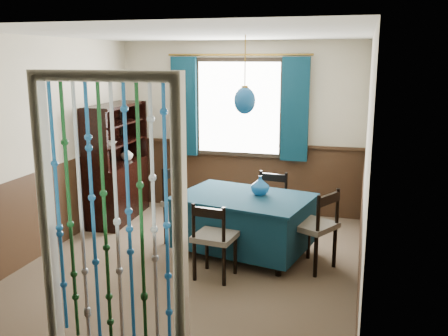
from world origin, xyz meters
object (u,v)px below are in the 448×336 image
(dining_table, at_px, (244,220))
(sideboard, at_px, (117,179))
(chair_near, at_px, (214,238))
(pendant_lamp, at_px, (245,100))
(chair_right, at_px, (315,227))
(vase_sideboard, at_px, (127,153))
(chair_left, at_px, (185,202))
(chair_far, at_px, (270,204))
(bowl_shelf, at_px, (108,143))
(vase_table, at_px, (260,186))

(dining_table, height_order, sideboard, sideboard)
(chair_near, bearing_deg, pendant_lamp, 84.96)
(chair_right, distance_m, sideboard, 3.05)
(vase_sideboard, bearing_deg, chair_right, -23.28)
(pendant_lamp, bearing_deg, chair_left, 164.58)
(chair_far, height_order, vase_sideboard, vase_sideboard)
(chair_right, bearing_deg, sideboard, 99.55)
(chair_right, bearing_deg, bowl_shelf, 105.05)
(dining_table, relative_size, vase_sideboard, 8.36)
(chair_left, xyz_separation_m, vase_table, (0.97, -0.12, 0.31))
(sideboard, height_order, bowl_shelf, sideboard)
(pendant_lamp, xyz_separation_m, vase_table, (0.17, 0.10, -0.99))
(pendant_lamp, bearing_deg, dining_table, 45.00)
(chair_right, distance_m, vase_sideboard, 3.10)
(pendant_lamp, bearing_deg, vase_sideboard, 152.26)
(vase_sideboard, bearing_deg, chair_far, -10.68)
(pendant_lamp, bearing_deg, bowl_shelf, 165.33)
(pendant_lamp, bearing_deg, chair_far, 73.62)
(vase_sideboard, bearing_deg, chair_left, -34.90)
(dining_table, distance_m, sideboard, 2.21)
(dining_table, distance_m, chair_far, 0.66)
(chair_far, distance_m, chair_left, 1.07)
(chair_far, xyz_separation_m, chair_left, (-0.99, -0.41, 0.06))
(chair_near, relative_size, vase_table, 4.08)
(sideboard, distance_m, bowl_shelf, 0.66)
(bowl_shelf, bearing_deg, vase_sideboard, 90.00)
(dining_table, height_order, bowl_shelf, bowl_shelf)
(chair_right, xyz_separation_m, sideboard, (-2.87, 1.00, 0.10))
(chair_far, bearing_deg, vase_sideboard, -2.64)
(chair_near, xyz_separation_m, chair_far, (0.33, 1.34, 0.00))
(dining_table, height_order, vase_sideboard, vase_sideboard)
(bowl_shelf, height_order, vase_sideboard, bowl_shelf)
(sideboard, xyz_separation_m, vase_table, (2.21, -0.73, 0.24))
(dining_table, bearing_deg, chair_right, 0.67)
(chair_left, distance_m, pendant_lamp, 1.54)
(chair_left, relative_size, vase_table, 4.72)
(chair_far, bearing_deg, chair_near, 84.04)
(bowl_shelf, bearing_deg, vase_table, -10.96)
(dining_table, xyz_separation_m, chair_far, (0.19, 0.63, 0.03))
(dining_table, xyz_separation_m, bowl_shelf, (-1.98, 0.52, 0.73))
(chair_left, height_order, pendant_lamp, pendant_lamp)
(sideboard, xyz_separation_m, pendant_lamp, (2.04, -0.83, 1.23))
(chair_near, xyz_separation_m, chair_left, (-0.66, 0.93, 0.07))
(chair_near, xyz_separation_m, vase_sideboard, (-1.83, 1.75, 0.47))
(vase_table, bearing_deg, chair_left, 172.98)
(chair_right, height_order, bowl_shelf, bowl_shelf)
(vase_table, height_order, bowl_shelf, bowl_shelf)
(chair_left, bearing_deg, chair_near, 50.66)
(chair_right, height_order, sideboard, sideboard)
(chair_far, relative_size, bowl_shelf, 3.79)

